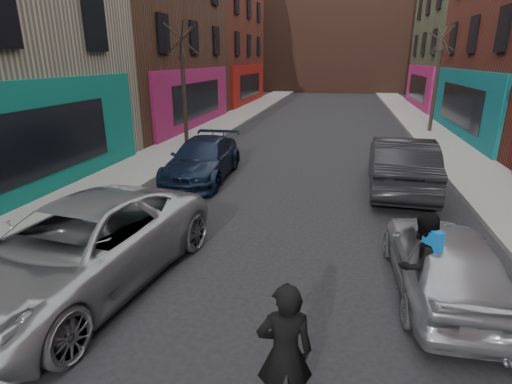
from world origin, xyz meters
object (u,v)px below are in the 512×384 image
at_px(parked_right_end, 401,164).
at_px(pedestrian, 420,264).
at_px(tree_left_far, 183,74).
at_px(tree_right_far, 438,69).
at_px(parked_right_far, 443,259).
at_px(parked_left_end, 203,159).
at_px(parked_left_far, 79,248).
at_px(skateboarder, 285,353).

relative_size(parked_right_end, pedestrian, 2.98).
height_order(tree_left_far, tree_right_far, tree_right_far).
relative_size(tree_right_far, parked_right_far, 1.68).
height_order(parked_right_far, pedestrian, pedestrian).
height_order(parked_right_far, parked_right_end, parked_right_end).
bearing_deg(parked_left_end, parked_left_far, -90.85).
height_order(tree_left_far, skateboarder, tree_left_far).
height_order(parked_left_far, pedestrian, pedestrian).
distance_m(tree_left_far, skateboarder, 16.56).
distance_m(parked_right_end, skateboarder, 9.76).
distance_m(parked_right_far, pedestrian, 0.85).
relative_size(tree_left_far, skateboarder, 3.74).
height_order(parked_left_end, pedestrian, pedestrian).
bearing_deg(skateboarder, parked_left_far, -40.45).
relative_size(tree_left_far, parked_left_end, 1.35).
xyz_separation_m(parked_left_end, skateboarder, (4.27, -9.35, 0.27)).
distance_m(parked_left_far, parked_left_end, 7.27).
bearing_deg(parked_right_far, tree_right_far, -101.50).
relative_size(parked_right_far, pedestrian, 2.31).
distance_m(tree_left_far, parked_right_end, 11.09).
bearing_deg(pedestrian, tree_left_far, -90.69).
bearing_deg(parked_right_far, parked_left_far, 8.69).
distance_m(tree_right_far, parked_left_far, 21.12).
distance_m(tree_left_far, pedestrian, 15.28).
bearing_deg(pedestrian, tree_right_far, -137.74).
bearing_deg(parked_right_end, skateboarder, 78.25).
relative_size(parked_left_end, parked_right_end, 0.92).
bearing_deg(parked_left_end, parked_right_end, -1.48).
bearing_deg(parked_left_end, tree_left_far, 114.43).
xyz_separation_m(tree_right_far, parked_left_far, (-9.40, -18.71, -2.73)).
relative_size(parked_right_end, skateboarder, 3.01).
xyz_separation_m(parked_left_end, parked_right_end, (6.62, 0.13, 0.16)).
xyz_separation_m(tree_left_far, parked_right_far, (9.40, -11.53, -2.69)).
bearing_deg(parked_left_far, pedestrian, 12.33).
bearing_deg(parked_right_end, parked_left_end, 3.33).
bearing_deg(tree_right_far, parked_right_end, -104.85).
bearing_deg(skateboarder, parked_left_end, -78.71).
bearing_deg(parked_left_end, tree_right_far, 47.35).
distance_m(tree_left_far, parked_left_end, 6.68).
distance_m(parked_left_far, skateboarder, 4.55).
relative_size(tree_left_far, parked_right_far, 1.60).
bearing_deg(skateboarder, pedestrian, -138.37).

